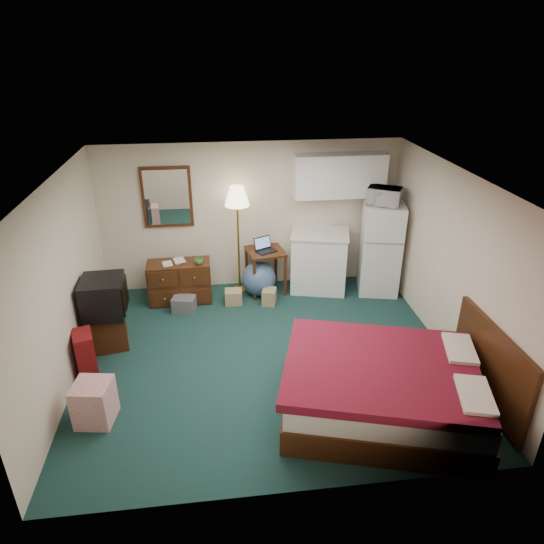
{
  "coord_description": "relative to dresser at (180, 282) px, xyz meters",
  "views": [
    {
      "loc": [
        -0.61,
        -5.49,
        3.97
      ],
      "look_at": [
        0.14,
        0.51,
        1.04
      ],
      "focal_mm": 32.0,
      "sensor_mm": 36.0,
      "label": 1
    }
  ],
  "objects": [
    {
      "name": "floor",
      "position": [
        1.23,
        -1.75,
        -0.35
      ],
      "size": [
        5.0,
        4.5,
        0.01
      ],
      "primitive_type": "cube",
      "color": "black",
      "rests_on": "ground"
    },
    {
      "name": "ceiling",
      "position": [
        1.23,
        -1.75,
        2.15
      ],
      "size": [
        5.0,
        4.5,
        0.01
      ],
      "primitive_type": "cube",
      "color": "beige",
      "rests_on": "walls"
    },
    {
      "name": "walls",
      "position": [
        1.23,
        -1.75,
        0.9
      ],
      "size": [
        5.01,
        4.51,
        2.5
      ],
      "color": "beige",
      "rests_on": "floor"
    },
    {
      "name": "mirror",
      "position": [
        -0.12,
        0.47,
        1.3
      ],
      "size": [
        0.8,
        0.06,
        1.0
      ],
      "primitive_type": null,
      "color": "white",
      "rests_on": "walls"
    },
    {
      "name": "upper_cabinets",
      "position": [
        2.68,
        0.33,
        1.6
      ],
      "size": [
        1.5,
        0.35,
        0.7
      ],
      "primitive_type": null,
      "color": "white",
      "rests_on": "walls"
    },
    {
      "name": "headboard",
      "position": [
        3.69,
        -3.04,
        0.2
      ],
      "size": [
        0.06,
        1.56,
        1.0
      ],
      "primitive_type": null,
      "color": "#32160C",
      "rests_on": "walls"
    },
    {
      "name": "dresser",
      "position": [
        0.0,
        0.0,
        0.0
      ],
      "size": [
        1.02,
        0.48,
        0.69
      ],
      "primitive_type": null,
      "rotation": [
        0.0,
        0.0,
        0.02
      ],
      "color": "#32160C",
      "rests_on": "floor"
    },
    {
      "name": "floor_lamp",
      "position": [
        1.0,
        0.24,
        0.58
      ],
      "size": [
        0.51,
        0.51,
        1.85
      ],
      "primitive_type": null,
      "rotation": [
        0.0,
        0.0,
        0.31
      ],
      "color": "gold",
      "rests_on": "floor"
    },
    {
      "name": "desk",
      "position": [
        1.44,
        0.18,
        0.03
      ],
      "size": [
        0.69,
        0.69,
        0.75
      ],
      "primitive_type": null,
      "rotation": [
        0.0,
        0.0,
        0.17
      ],
      "color": "#32160C",
      "rests_on": "floor"
    },
    {
      "name": "exercise_ball",
      "position": [
        1.31,
        0.06,
        -0.05
      ],
      "size": [
        0.62,
        0.62,
        0.58
      ],
      "primitive_type": "sphere",
      "rotation": [
        0.0,
        0.0,
        0.07
      ],
      "color": "#3A5882",
      "rests_on": "floor"
    },
    {
      "name": "kitchen_counter",
      "position": [
        2.37,
        0.16,
        0.15
      ],
      "size": [
        1.05,
        0.89,
        1.0
      ],
      "primitive_type": null,
      "rotation": [
        0.0,
        0.0,
        -0.24
      ],
      "color": "white",
      "rests_on": "floor"
    },
    {
      "name": "fridge",
      "position": [
        3.36,
        -0.05,
        0.43
      ],
      "size": [
        0.77,
        0.77,
        1.56
      ],
      "primitive_type": null,
      "rotation": [
        0.0,
        0.0,
        -0.22
      ],
      "color": "white",
      "rests_on": "floor"
    },
    {
      "name": "bed",
      "position": [
        2.43,
        -3.04,
        -0.0
      ],
      "size": [
        2.53,
        2.21,
        0.69
      ],
      "primitive_type": null,
      "rotation": [
        0.0,
        0.0,
        -0.28
      ],
      "color": "#5C0D1A",
      "rests_on": "floor"
    },
    {
      "name": "tv_stand",
      "position": [
        -0.97,
        -1.16,
        -0.08
      ],
      "size": [
        0.62,
        0.66,
        0.52
      ],
      "primitive_type": null,
      "rotation": [
        0.0,
        0.0,
        0.19
      ],
      "color": "#32160C",
      "rests_on": "floor"
    },
    {
      "name": "suitcase",
      "position": [
        -1.12,
        -1.83,
        -0.04
      ],
      "size": [
        0.33,
        0.42,
        0.61
      ],
      "primitive_type": null,
      "rotation": [
        0.0,
        0.0,
        0.3
      ],
      "color": "maroon",
      "rests_on": "floor"
    },
    {
      "name": "retail_box",
      "position": [
        -0.84,
        -2.74,
        -0.09
      ],
      "size": [
        0.46,
        0.46,
        0.51
      ],
      "primitive_type": null,
      "rotation": [
        0.0,
        0.0,
        -0.16
      ],
      "color": "silver",
      "rests_on": "floor"
    },
    {
      "name": "file_bin",
      "position": [
        0.06,
        -0.37,
        -0.22
      ],
      "size": [
        0.4,
        0.34,
        0.25
      ],
      "primitive_type": null,
      "rotation": [
        0.0,
        0.0,
        -0.22
      ],
      "color": "#5D5D63",
      "rests_on": "floor"
    },
    {
      "name": "cardboard_box_a",
      "position": [
        0.87,
        -0.21,
        -0.23
      ],
      "size": [
        0.29,
        0.25,
        0.23
      ],
      "primitive_type": null,
      "rotation": [
        0.0,
        0.0,
        -0.04
      ],
      "color": "#9D8355",
      "rests_on": "floor"
    },
    {
      "name": "cardboard_box_b",
      "position": [
        1.45,
        -0.29,
        -0.22
      ],
      "size": [
        0.27,
        0.3,
        0.26
      ],
      "primitive_type": null,
      "rotation": [
        0.0,
        0.0,
        -0.25
      ],
      "color": "#9D8355",
      "rests_on": "floor"
    },
    {
      "name": "laptop",
      "position": [
        1.45,
        0.13,
        0.52
      ],
      "size": [
        0.4,
        0.38,
        0.22
      ],
      "primitive_type": null,
      "rotation": [
        0.0,
        0.0,
        0.48
      ],
      "color": "black",
      "rests_on": "desk"
    },
    {
      "name": "crt_tv",
      "position": [
        -0.94,
        -1.21,
        0.44
      ],
      "size": [
        0.59,
        0.64,
        0.53
      ],
      "primitive_type": null,
      "rotation": [
        0.0,
        0.0,
        0.04
      ],
      "color": "black",
      "rests_on": "tv_stand"
    },
    {
      "name": "microwave",
      "position": [
        3.32,
        -0.08,
        1.39
      ],
      "size": [
        0.59,
        0.49,
        0.35
      ],
      "primitive_type": "imported",
      "rotation": [
        0.0,
        0.0,
        -0.49
      ],
      "color": "white",
      "rests_on": "fridge"
    },
    {
      "name": "book_a",
      "position": [
        -0.24,
        -0.05,
        0.45
      ],
      "size": [
        0.15,
        0.05,
        0.21
      ],
      "primitive_type": "imported",
      "rotation": [
        0.0,
        0.0,
        0.21
      ],
      "color": "#9D8355",
      "rests_on": "dresser"
    },
    {
      "name": "book_b",
      "position": [
        -0.07,
        0.03,
        0.46
      ],
      "size": [
        0.18,
        0.07,
        0.24
      ],
      "primitive_type": "imported",
      "rotation": [
        0.0,
        0.0,
        0.25
      ],
      "color": "#9D8355",
      "rests_on": "dresser"
    },
    {
      "name": "mug",
      "position": [
        0.33,
        -0.1,
        0.41
      ],
      "size": [
        0.15,
        0.12,
        0.14
      ],
      "primitive_type": "imported",
      "rotation": [
        0.0,
        0.0,
        0.12
      ],
      "color": "#437E3D",
      "rests_on": "dresser"
    }
  ]
}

